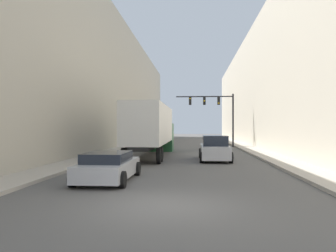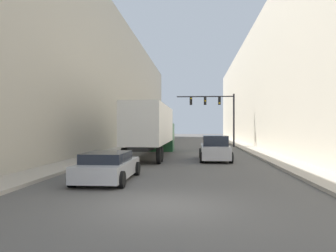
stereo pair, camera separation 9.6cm
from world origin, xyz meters
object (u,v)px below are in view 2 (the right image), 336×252
(suv_car, at_px, (215,149))
(sedan_car, at_px, (108,166))
(semi_truck, at_px, (153,128))
(traffic_signal_gantry, at_px, (218,109))

(suv_car, bearing_deg, sedan_car, -119.31)
(semi_truck, distance_m, sedan_car, 11.92)
(traffic_signal_gantry, bearing_deg, semi_truck, -114.93)
(semi_truck, relative_size, sedan_car, 2.99)
(sedan_car, height_order, suv_car, suv_car)
(suv_car, relative_size, traffic_signal_gantry, 0.72)
(semi_truck, bearing_deg, suv_car, -31.91)
(sedan_car, distance_m, traffic_signal_gantry, 25.55)
(sedan_car, bearing_deg, semi_truck, 88.30)
(sedan_car, bearing_deg, traffic_signal_gantry, 75.70)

